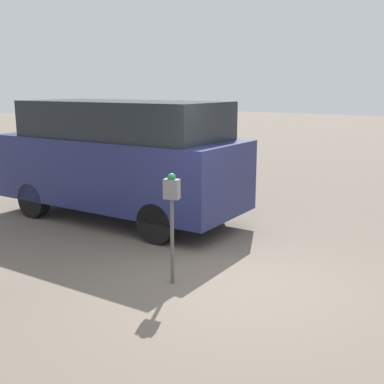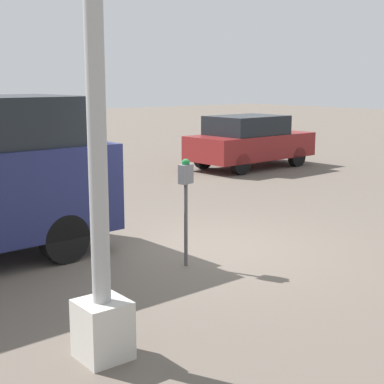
# 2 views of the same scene
# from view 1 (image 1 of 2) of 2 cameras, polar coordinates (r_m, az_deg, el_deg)

# --- Properties ---
(ground_plane) EXTENTS (80.00, 80.00, 0.00)m
(ground_plane) POSITION_cam_1_polar(r_m,az_deg,el_deg) (6.58, 4.65, -10.55)
(ground_plane) COLOR #60564C
(parking_meter_near) EXTENTS (0.22, 0.15, 1.49)m
(parking_meter_near) POSITION_cam_1_polar(r_m,az_deg,el_deg) (6.19, -2.41, -1.32)
(parking_meter_near) COLOR #4C4C4C
(parking_meter_near) RESTS_ON ground
(parked_van) EXTENTS (5.02, 2.15, 2.30)m
(parked_van) POSITION_cam_1_polar(r_m,az_deg,el_deg) (9.40, -8.50, 4.14)
(parked_van) COLOR navy
(parked_van) RESTS_ON ground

